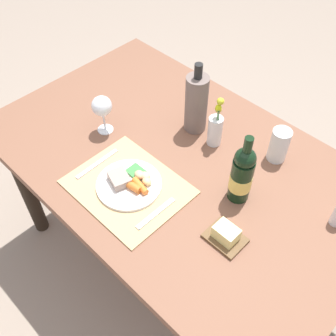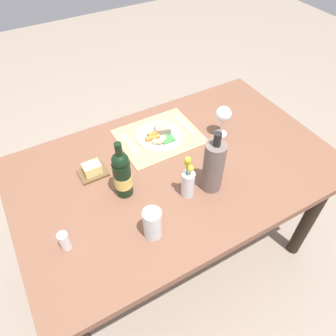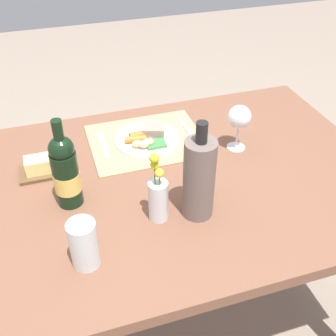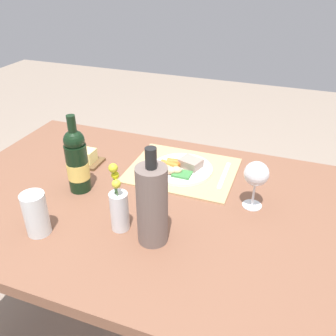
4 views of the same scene
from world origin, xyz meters
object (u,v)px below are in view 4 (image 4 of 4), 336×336
at_px(dinner_plate, 181,168).
at_px(fork, 224,175).
at_px(wine_bottle, 77,161).
at_px(cooler_bottle, 152,204).
at_px(knife, 147,161).
at_px(dining_table, 154,223).
at_px(water_tumbler, 36,216).
at_px(butter_dish, 86,158).
at_px(wine_glass, 256,175).
at_px(flower_vase, 119,207).

relative_size(dinner_plate, fork, 1.21).
relative_size(wine_bottle, cooler_bottle, 0.93).
xyz_separation_m(fork, knife, (0.33, -0.00, 0.00)).
height_order(dining_table, water_tumbler, water_tumbler).
bearing_deg(butter_dish, wine_glass, 175.04).
bearing_deg(cooler_bottle, wine_bottle, -24.46).
bearing_deg(knife, butter_dish, 21.88).
xyz_separation_m(dining_table, dinner_plate, (-0.03, -0.22, 0.12)).
bearing_deg(wine_glass, water_tumbler, 31.45).
bearing_deg(dining_table, cooler_bottle, 112.25).
distance_m(water_tumbler, wine_glass, 0.71).
relative_size(knife, flower_vase, 0.75).
relative_size(butter_dish, wine_glass, 0.76).
bearing_deg(wine_bottle, wine_glass, -169.43).
bearing_deg(cooler_bottle, knife, -64.59).
xyz_separation_m(dinner_plate, butter_dish, (0.39, 0.07, 0.01)).
bearing_deg(knife, water_tumbler, 75.13).
relative_size(flower_vase, cooler_bottle, 0.74).
height_order(dinner_plate, wine_bottle, wine_bottle).
bearing_deg(dining_table, wine_bottle, 4.61).
bearing_deg(knife, cooler_bottle, 115.74).
height_order(butter_dish, flower_vase, flower_vase).
relative_size(dining_table, cooler_bottle, 4.94).
relative_size(dinner_plate, butter_dish, 1.86).
bearing_deg(water_tumbler, flower_vase, -155.05).
relative_size(fork, wine_glass, 1.17).
bearing_deg(butter_dish, wine_bottle, 115.61).
bearing_deg(flower_vase, water_tumbler, 24.95).
xyz_separation_m(fork, water_tumbler, (0.47, 0.52, 0.05)).
xyz_separation_m(dinner_plate, fork, (-0.17, -0.02, -0.01)).
bearing_deg(butter_dish, water_tumbler, 102.30).
height_order(dinner_plate, butter_dish, butter_dish).
relative_size(knife, cooler_bottle, 0.56).
height_order(knife, flower_vase, flower_vase).
relative_size(knife, water_tumbler, 1.24).
xyz_separation_m(water_tumbler, butter_dish, (0.09, -0.43, -0.04)).
distance_m(dinner_plate, wine_bottle, 0.41).
height_order(dining_table, cooler_bottle, cooler_bottle).
height_order(dinner_plate, water_tumbler, water_tumbler).
distance_m(dining_table, water_tumbler, 0.42).
relative_size(fork, water_tumbler, 1.41).
bearing_deg(cooler_bottle, flower_vase, -6.73).
xyz_separation_m(dinner_plate, flower_vase, (0.07, 0.39, 0.06)).
bearing_deg(knife, wine_glass, 161.92).
distance_m(butter_dish, flower_vase, 0.46).
relative_size(water_tumbler, flower_vase, 0.61).
relative_size(dinner_plate, wine_glass, 1.41).
bearing_deg(dining_table, knife, -62.31).
bearing_deg(fork, cooler_bottle, 72.35).
xyz_separation_m(wine_glass, wine_bottle, (0.61, 0.11, -0.01)).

